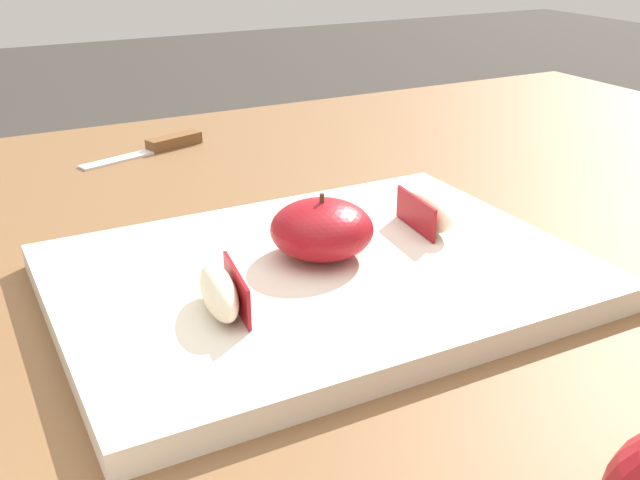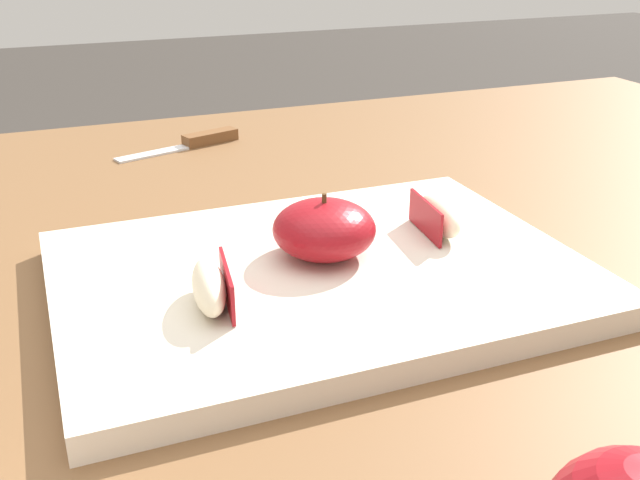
# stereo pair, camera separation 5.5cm
# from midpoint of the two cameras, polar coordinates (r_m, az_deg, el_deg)

# --- Properties ---
(dining_table) EXTENTS (1.42, 0.97, 0.72)m
(dining_table) POSITION_cam_midpoint_polar(r_m,az_deg,el_deg) (0.69, -0.46, -6.54)
(dining_table) COLOR brown
(dining_table) RESTS_ON ground_plane
(cutting_board) EXTENTS (0.39, 0.28, 0.02)m
(cutting_board) POSITION_cam_midpoint_polar(r_m,az_deg,el_deg) (0.57, -2.80, -2.81)
(cutting_board) COLOR beige
(cutting_board) RESTS_ON dining_table
(apple_half_skin_up) EXTENTS (0.08, 0.08, 0.05)m
(apple_half_skin_up) POSITION_cam_midpoint_polar(r_m,az_deg,el_deg) (0.57, -2.65, 0.79)
(apple_half_skin_up) COLOR maroon
(apple_half_skin_up) RESTS_ON cutting_board
(apple_wedge_middle) EXTENTS (0.03, 0.07, 0.03)m
(apple_wedge_middle) POSITION_cam_midpoint_polar(r_m,az_deg,el_deg) (0.62, 5.71, 2.14)
(apple_wedge_middle) COLOR beige
(apple_wedge_middle) RESTS_ON cutting_board
(apple_wedge_left) EXTENTS (0.03, 0.07, 0.03)m
(apple_wedge_left) POSITION_cam_midpoint_polar(r_m,az_deg,el_deg) (0.50, -10.79, -3.99)
(apple_wedge_left) COLOR beige
(apple_wedge_left) RESTS_ON cutting_board
(paring_knife) EXTENTS (0.16, 0.07, 0.01)m
(paring_knife) POSITION_cam_midpoint_polar(r_m,az_deg,el_deg) (0.93, -13.47, 7.10)
(paring_knife) COLOR silver
(paring_knife) RESTS_ON dining_table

